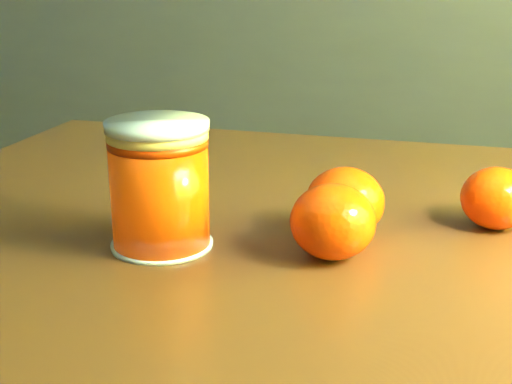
% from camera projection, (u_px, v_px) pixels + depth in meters
% --- Properties ---
extents(kitchen_counter, '(3.15, 0.60, 0.90)m').
position_uv_depth(kitchen_counter, '(186.00, 134.00, 2.15)').
color(kitchen_counter, '#46454A').
rests_on(kitchen_counter, ground).
extents(table, '(1.00, 0.72, 0.72)m').
position_uv_depth(table, '(364.00, 324.00, 0.66)').
color(table, '#5B3316').
rests_on(table, ground).
extents(juice_glass, '(0.08, 0.08, 0.10)m').
position_uv_depth(juice_glass, '(160.00, 186.00, 0.58)').
color(juice_glass, '#E84204').
rests_on(juice_glass, table).
extents(orange_front, '(0.07, 0.07, 0.06)m').
position_uv_depth(orange_front, '(345.00, 202.00, 0.61)').
color(orange_front, '#FF4305').
rests_on(orange_front, table).
extents(orange_back, '(0.07, 0.07, 0.06)m').
position_uv_depth(orange_back, '(497.00, 198.00, 0.63)').
color(orange_back, '#FF4305').
rests_on(orange_back, table).
extents(orange_extra, '(0.08, 0.08, 0.06)m').
position_uv_depth(orange_extra, '(333.00, 222.00, 0.56)').
color(orange_extra, '#FF4305').
rests_on(orange_extra, table).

